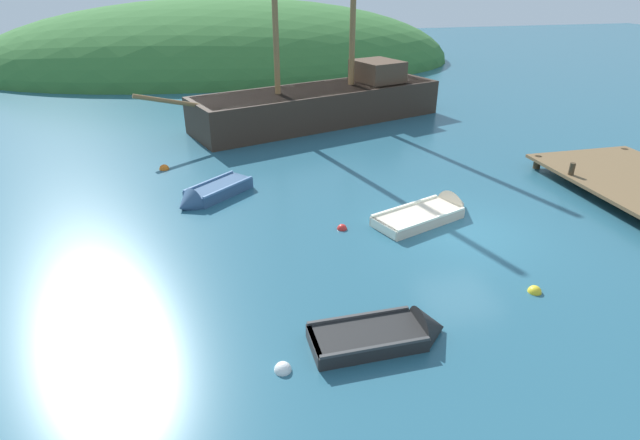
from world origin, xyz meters
name	(u,v)px	position (x,y,z in m)	size (l,w,h in m)	color
ground_plane	(466,232)	(0.00, 0.00, 0.00)	(120.00, 120.00, 0.00)	#285B70
shore_hill	(225,65)	(-5.32, 33.61, 0.00)	(40.27, 22.64, 10.81)	#387033
sailing_ship	(322,109)	(-1.38, 13.53, 0.70)	(15.92, 7.72, 13.54)	#38281E
rowboat_near_dock	(390,336)	(-4.07, -4.25, 0.10)	(3.07, 1.24, 1.13)	black
rowboat_outer_left	(210,195)	(-7.63, 4.45, 0.14)	(2.99, 2.79, 1.01)	#335175
rowboat_center	(433,214)	(-0.54, 1.28, 0.10)	(3.87, 2.49, 1.23)	beige
buoy_yellow	(534,292)	(0.10, -3.35, 0.00)	(0.34, 0.34, 0.34)	yellow
buoy_white	(283,370)	(-6.52, -4.65, 0.00)	(0.36, 0.36, 0.36)	white
buoy_red	(342,229)	(-3.69, 1.10, 0.00)	(0.32, 0.32, 0.32)	red
buoy_orange	(164,169)	(-9.34, 7.91, 0.00)	(0.40, 0.40, 0.40)	orange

